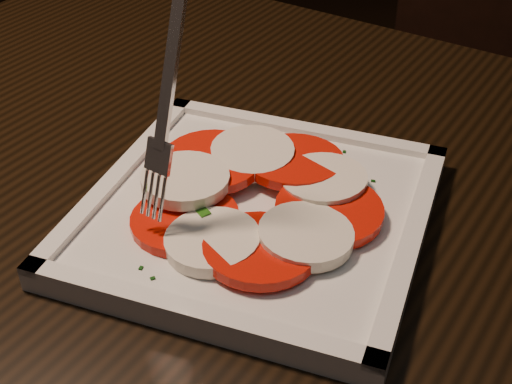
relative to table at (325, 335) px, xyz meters
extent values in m
cube|color=black|center=(0.00, 0.00, 0.08)|extent=(1.24, 0.86, 0.04)
cylinder|color=black|center=(-0.52, 0.36, -0.30)|extent=(0.06, 0.06, 0.71)
cylinder|color=black|center=(-0.08, 0.46, -0.45)|extent=(0.04, 0.04, 0.41)
cylinder|color=black|center=(-0.21, 0.79, -0.45)|extent=(0.04, 0.04, 0.41)
cube|color=white|center=(-0.06, 0.00, 0.11)|extent=(0.30, 0.30, 0.01)
cylinder|color=red|center=(-0.10, -0.05, 0.12)|extent=(0.08, 0.08, 0.01)
cylinder|color=white|center=(-0.07, -0.06, 0.12)|extent=(0.07, 0.07, 0.01)
cylinder|color=red|center=(-0.03, -0.05, 0.12)|extent=(0.08, 0.08, 0.01)
cylinder|color=white|center=(-0.01, -0.02, 0.12)|extent=(0.07, 0.07, 0.01)
cylinder|color=red|center=(-0.01, 0.01, 0.12)|extent=(0.08, 0.08, 0.01)
cylinder|color=white|center=(-0.03, 0.04, 0.12)|extent=(0.07, 0.07, 0.01)
cylinder|color=red|center=(-0.06, 0.05, 0.13)|extent=(0.08, 0.08, 0.01)
cylinder|color=white|center=(-0.10, 0.04, 0.13)|extent=(0.07, 0.07, 0.01)
cylinder|color=red|center=(-0.12, 0.02, 0.13)|extent=(0.08, 0.08, 0.01)
cylinder|color=white|center=(-0.12, -0.02, 0.13)|extent=(0.07, 0.07, 0.01)
cube|color=#205E10|center=(-0.03, 0.05, 0.12)|extent=(0.02, 0.04, 0.00)
cube|color=#205E10|center=(-0.10, -0.04, 0.12)|extent=(0.04, 0.03, 0.00)
cube|color=#205E10|center=(-0.04, 0.03, 0.12)|extent=(0.04, 0.01, 0.00)
cube|color=#205E10|center=(-0.09, 0.06, 0.12)|extent=(0.03, 0.02, 0.00)
cube|color=#205E10|center=(-0.13, 0.02, 0.12)|extent=(0.04, 0.03, 0.01)
cube|color=#205E10|center=(-0.10, 0.02, 0.12)|extent=(0.04, 0.03, 0.00)
cube|color=#0A3409|center=(-0.13, 0.08, 0.11)|extent=(0.00, 0.00, 0.00)
cube|color=#0A3409|center=(-0.14, -0.06, 0.11)|extent=(0.00, 0.00, 0.00)
cube|color=#0A3409|center=(0.00, 0.07, 0.11)|extent=(0.00, 0.00, 0.00)
cube|color=#0A3409|center=(-0.16, 0.04, 0.11)|extent=(0.00, 0.00, 0.00)
cube|color=#0A3409|center=(-0.09, -0.11, 0.11)|extent=(0.00, 0.00, 0.00)
cube|color=#0A3409|center=(-0.12, 0.09, 0.11)|extent=(0.00, 0.00, 0.00)
cube|color=#0A3409|center=(-0.08, -0.09, 0.11)|extent=(0.00, 0.00, 0.00)
cube|color=#0A3409|center=(-0.04, 0.10, 0.11)|extent=(0.00, 0.00, 0.00)
cube|color=#0A3409|center=(-0.13, 0.06, 0.11)|extent=(0.00, 0.00, 0.00)
cube|color=#0A3409|center=(-0.14, 0.06, 0.11)|extent=(0.00, 0.00, 0.00)
cube|color=#0A3409|center=(-0.02, 0.07, 0.11)|extent=(0.00, 0.00, 0.00)
cube|color=#0A3409|center=(-0.11, 0.07, 0.11)|extent=(0.00, 0.00, 0.00)
cube|color=#0A3409|center=(-0.06, -0.09, 0.11)|extent=(0.00, 0.00, 0.00)
cube|color=#0A3409|center=(-0.16, 0.05, 0.11)|extent=(0.00, 0.00, 0.00)
cube|color=#0A3409|center=(-0.16, 0.05, 0.11)|extent=(0.00, 0.00, 0.00)
cube|color=#0A3409|center=(-0.08, 0.07, 0.11)|extent=(0.00, 0.00, 0.00)
cube|color=#0A3409|center=(-0.10, -0.11, 0.11)|extent=(0.00, 0.00, 0.00)
cube|color=#0A3409|center=(-0.01, 0.05, 0.11)|extent=(0.00, 0.00, 0.00)
camera|label=1|loc=(0.16, -0.39, 0.45)|focal=50.00mm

